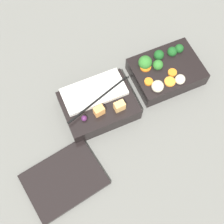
{
  "coord_description": "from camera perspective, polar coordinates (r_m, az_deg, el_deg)",
  "views": [
    {
      "loc": [
        0.23,
        0.37,
        0.82
      ],
      "look_at": [
        0.09,
        0.04,
        0.05
      ],
      "focal_mm": 50.0,
      "sensor_mm": 36.0,
      "label": 1
    }
  ],
  "objects": [
    {
      "name": "bento_tray_vegetable",
      "position": [
        0.95,
        9.73,
        7.42
      ],
      "size": [
        0.2,
        0.15,
        0.08
      ],
      "color": "black",
      "rests_on": "ground_plane"
    },
    {
      "name": "bento_tray_rice",
      "position": [
        0.88,
        -2.5,
        1.42
      ],
      "size": [
        0.2,
        0.15,
        0.08
      ],
      "color": "black",
      "rests_on": "ground_plane"
    },
    {
      "name": "bento_lid",
      "position": [
        0.84,
        -8.74,
        -12.14
      ],
      "size": [
        0.22,
        0.18,
        0.01
      ],
      "primitive_type": "cube",
      "rotation": [
        0.0,
        0.0,
        0.16
      ],
      "color": "black",
      "rests_on": "ground_plane"
    },
    {
      "name": "ground_plane",
      "position": [
        0.93,
        3.88,
        2.96
      ],
      "size": [
        3.0,
        3.0,
        0.0
      ],
      "primitive_type": "plane",
      "color": "slate"
    }
  ]
}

